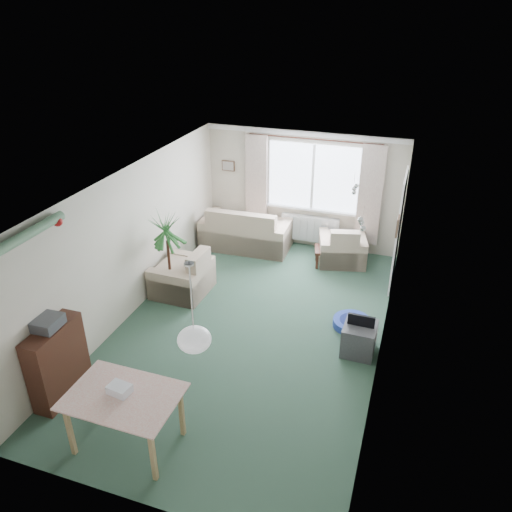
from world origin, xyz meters
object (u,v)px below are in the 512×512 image
(coffee_table, at_px, (335,257))
(sofa, at_px, (246,227))
(bookshelf, at_px, (58,362))
(houseplant, at_px, (169,257))
(armchair_left, at_px, (181,271))
(tv_cube, at_px, (359,339))
(armchair_corner, at_px, (342,243))
(dining_table, at_px, (127,421))
(pet_bed, at_px, (352,323))

(coffee_table, bearing_deg, sofa, 173.01)
(bookshelf, distance_m, houseplant, 2.64)
(armchair_left, height_order, coffee_table, armchair_left)
(houseplant, xyz_separation_m, tv_cube, (3.30, -0.48, -0.56))
(armchair_corner, xyz_separation_m, tv_cube, (0.74, -2.75, -0.16))
(tv_cube, bearing_deg, armchair_left, 169.00)
(bookshelf, xyz_separation_m, tv_cube, (3.54, 2.14, -0.29))
(armchair_corner, distance_m, dining_table, 5.54)
(armchair_left, xyz_separation_m, coffee_table, (2.36, 1.84, -0.24))
(dining_table, bearing_deg, coffee_table, 74.28)
(bookshelf, xyz_separation_m, pet_bed, (3.35, 2.74, -0.46))
(dining_table, bearing_deg, armchair_corner, 73.90)
(armchair_corner, relative_size, coffee_table, 1.13)
(sofa, relative_size, armchair_corner, 2.04)
(armchair_corner, xyz_separation_m, pet_bed, (0.55, -2.14, -0.33))
(houseplant, bearing_deg, armchair_corner, 41.46)
(tv_cube, bearing_deg, dining_table, -130.15)
(bookshelf, relative_size, houseplant, 0.66)
(armchair_left, xyz_separation_m, dining_table, (0.92, -3.28, -0.06))
(armchair_corner, height_order, armchair_left, armchair_left)
(coffee_table, relative_size, pet_bed, 1.30)
(armchair_left, xyz_separation_m, houseplant, (-0.10, -0.22, 0.38))
(sofa, height_order, armchair_corner, sofa)
(sofa, bearing_deg, armchair_corner, 177.40)
(sofa, relative_size, bookshelf, 1.72)
(sofa, relative_size, houseplant, 1.14)
(coffee_table, height_order, pet_bed, coffee_table)
(dining_table, bearing_deg, pet_bed, 56.74)
(houseplant, bearing_deg, pet_bed, 2.33)
(bookshelf, relative_size, tv_cube, 2.06)
(bookshelf, height_order, dining_table, bookshelf)
(armchair_corner, height_order, coffee_table, armchair_corner)
(coffee_table, bearing_deg, tv_cube, -71.74)
(armchair_left, xyz_separation_m, tv_cube, (3.20, -0.70, -0.19))
(sofa, bearing_deg, pet_bed, 137.85)
(armchair_left, distance_m, tv_cube, 3.28)
(bookshelf, distance_m, dining_table, 1.35)
(armchair_corner, relative_size, pet_bed, 1.46)
(coffee_table, relative_size, bookshelf, 0.75)
(sofa, distance_m, armchair_corner, 2.00)
(bookshelf, xyz_separation_m, houseplant, (0.24, 2.62, 0.27))
(armchair_left, height_order, pet_bed, armchair_left)
(houseplant, bearing_deg, bookshelf, -95.19)
(coffee_table, distance_m, dining_table, 5.32)
(armchair_left, bearing_deg, houseplant, -23.84)
(dining_table, height_order, pet_bed, dining_table)
(bookshelf, bearing_deg, sofa, 80.17)
(coffee_table, height_order, bookshelf, bookshelf)
(coffee_table, bearing_deg, armchair_corner, 64.89)
(coffee_table, relative_size, dining_table, 0.68)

